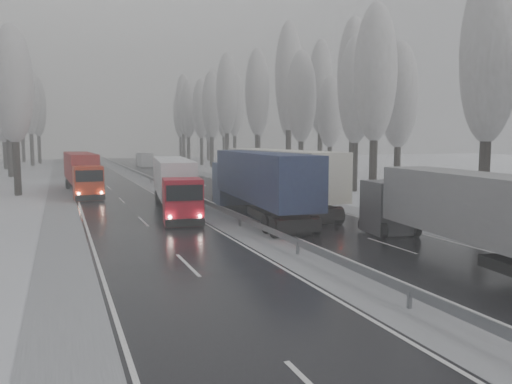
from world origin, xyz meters
TOP-DOWN VIEW (x-y plane):
  - carriageway_right at (5.25, 30.00)m, footprint 7.50×200.00m
  - carriageway_left at (-5.25, 30.00)m, footprint 7.50×200.00m
  - median_slush at (0.00, 30.00)m, footprint 3.00×200.00m
  - shoulder_right at (10.20, 30.00)m, footprint 2.40×200.00m
  - shoulder_left at (-10.20, 30.00)m, footprint 2.40×200.00m
  - median_guardrail at (0.00, 29.99)m, footprint 0.12×200.00m
  - tree_16 at (15.04, 15.67)m, footprint 3.60×3.60m
  - tree_18 at (14.51, 27.03)m, footprint 3.60×3.60m
  - tree_19 at (20.02, 31.03)m, footprint 3.60×3.60m
  - tree_20 at (17.90, 35.17)m, footprint 3.60×3.60m
  - tree_21 at (20.12, 39.17)m, footprint 3.60×3.60m
  - tree_22 at (17.02, 45.60)m, footprint 3.60×3.60m
  - tree_23 at (23.31, 49.60)m, footprint 3.60×3.60m
  - tree_24 at (17.90, 51.02)m, footprint 3.60×3.60m
  - tree_25 at (24.81, 55.02)m, footprint 3.60×3.60m
  - tree_26 at (17.56, 61.27)m, footprint 3.60×3.60m
  - tree_27 at (24.72, 65.27)m, footprint 3.60×3.60m
  - tree_28 at (16.34, 71.95)m, footprint 3.60×3.60m
  - tree_29 at (23.71, 75.95)m, footprint 3.60×3.60m
  - tree_30 at (16.56, 81.70)m, footprint 3.60×3.60m
  - tree_31 at (22.48, 85.70)m, footprint 3.60×3.60m
  - tree_32 at (16.63, 89.21)m, footprint 3.60×3.60m
  - tree_33 at (19.77, 93.21)m, footprint 3.60×3.60m
  - tree_34 at (15.73, 96.32)m, footprint 3.60×3.60m
  - tree_35 at (24.94, 100.32)m, footprint 3.60×3.60m
  - tree_36 at (17.04, 106.16)m, footprint 3.60×3.60m
  - tree_37 at (24.02, 110.16)m, footprint 3.60×3.60m
  - tree_38 at (18.73, 116.73)m, footprint 3.60×3.60m
  - tree_39 at (21.55, 120.73)m, footprint 3.60×3.60m
  - tree_62 at (-13.94, 43.73)m, footprint 3.60×3.60m
  - tree_68 at (-16.58, 69.11)m, footprint 3.60×3.60m
  - tree_70 at (-16.33, 79.19)m, footprint 3.60×3.60m
  - tree_72 at (-18.93, 88.54)m, footprint 3.60×3.60m
  - tree_74 at (-15.07, 99.33)m, footprint 3.60×3.60m
  - tree_76 at (-14.05, 108.72)m, footprint 3.60×3.60m
  - tree_77 at (-19.66, 112.72)m, footprint 3.60×3.60m
  - tree_78 at (-17.56, 115.31)m, footprint 3.60×3.60m
  - tree_79 at (-20.33, 119.31)m, footprint 3.60×3.60m
  - truck_grey_tarp at (6.13, 7.89)m, footprint 4.30×15.55m
  - truck_blue_box at (2.29, 22.87)m, footprint 4.08×17.70m
  - truck_cream_box at (4.72, 25.64)m, footprint 3.20×17.89m
  - box_truck_distant at (4.74, 86.23)m, footprint 2.31×7.41m
  - truck_red_white at (-2.29, 28.23)m, footprint 4.31×15.11m
  - truck_red_red at (-8.20, 43.44)m, footprint 3.05×15.49m

SIDE VIEW (x-z plane):
  - carriageway_right at x=5.25m, z-range 0.00..0.03m
  - carriageway_left at x=-5.25m, z-range 0.00..0.03m
  - median_slush at x=0.00m, z-range 0.00..0.04m
  - shoulder_right at x=10.20m, z-range 0.00..0.04m
  - shoulder_left at x=-10.20m, z-range 0.00..0.04m
  - median_guardrail at x=0.00m, z-range 0.22..0.98m
  - box_truck_distant at x=4.74m, z-range 0.03..2.79m
  - truck_red_white at x=-2.29m, z-range 0.32..4.16m
  - truck_red_red at x=-8.20m, z-range 0.33..4.28m
  - truck_grey_tarp at x=6.13m, z-range 0.33..4.29m
  - truck_blue_box at x=2.29m, z-range 0.38..4.88m
  - truck_cream_box at x=4.72m, z-range 0.38..4.95m
  - tree_23 at x=23.31m, z-range 1.99..15.54m
  - tree_77 at x=-19.66m, z-range 2.10..16.42m
  - tree_33 at x=19.77m, z-range 2.10..16.42m
  - tree_19 at x=20.02m, z-range 2.13..16.70m
  - tree_72 at x=-18.93m, z-range 2.21..17.31m
  - tree_20 at x=17.90m, z-range 2.29..18.00m
  - tree_22 at x=17.02m, z-range 2.31..18.17m
  - tree_62 at x=-13.94m, z-range 2.34..18.38m
  - tree_39 at x=21.55m, z-range 2.36..18.54m
  - tree_37 at x=24.02m, z-range 2.38..18.75m
  - tree_16 at x=15.04m, z-range 2.40..18.93m
  - tree_18 at x=14.51m, z-range 2.41..18.99m
  - tree_68 at x=-16.58m, z-range 2.42..19.07m
  - tree_79 at x=-20.33m, z-range 2.48..19.54m
  - tree_70 at x=-16.33m, z-range 2.48..19.57m
  - tree_32 at x=16.63m, z-range 2.51..19.85m
  - tree_27 at x=24.72m, z-range 2.55..20.17m
  - tree_34 at x=15.73m, z-range 2.55..20.19m
  - tree_30 at x=16.56m, z-range 2.59..20.45m
  - tree_38 at x=18.73m, z-range 2.60..20.58m
  - tree_29 at x=23.71m, z-range 2.62..20.73m
  - tree_35 at x=24.94m, z-range 2.64..20.89m
  - tree_76 at x=-14.05m, z-range 2.68..21.23m
  - tree_31 at x=22.48m, z-range 2.68..21.26m
  - tree_21 at x=20.12m, z-range 2.69..21.31m
  - tree_26 at x=17.56m, z-range 2.71..21.49m
  - tree_25 at x=24.81m, z-range 2.80..22.24m
  - tree_78 at x=-17.56m, z-range 2.81..22.37m
  - tree_28 at x=16.34m, z-range 2.82..22.45m
  - tree_74 at x=-15.07m, z-range 2.83..22.52m
  - tree_36 at x=17.04m, z-range 2.91..23.13m
  - tree_24 at x=17.90m, z-range 2.94..23.43m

